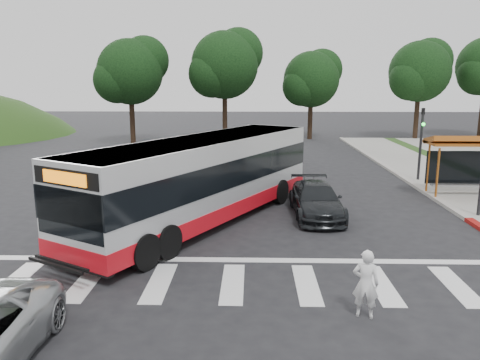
{
  "coord_description": "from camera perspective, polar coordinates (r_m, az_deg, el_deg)",
  "views": [
    {
      "loc": [
        0.51,
        -16.81,
        5.36
      ],
      "look_at": [
        0.04,
        1.04,
        1.6
      ],
      "focal_mm": 35.0,
      "sensor_mm": 36.0,
      "label": 1
    }
  ],
  "objects": [
    {
      "name": "ground",
      "position": [
        17.65,
        -0.21,
        -5.79
      ],
      "size": [
        140.0,
        140.0,
        0.0
      ],
      "primitive_type": "plane",
      "color": "black",
      "rests_on": "ground"
    },
    {
      "name": "sidewalk_east",
      "position": [
        27.46,
        23.94,
        -0.28
      ],
      "size": [
        4.0,
        40.0,
        0.12
      ],
      "primitive_type": "cube",
      "color": "gray",
      "rests_on": "ground"
    },
    {
      "name": "curb_east",
      "position": [
        26.75,
        19.98,
        -0.23
      ],
      "size": [
        0.3,
        40.0,
        0.15
      ],
      "primitive_type": "cube",
      "color": "#9E9991",
      "rests_on": "ground"
    },
    {
      "name": "crosswalk_ladder",
      "position": [
        12.98,
        -0.89,
        -12.47
      ],
      "size": [
        18.0,
        2.6,
        0.01
      ],
      "primitive_type": "cube",
      "color": "silver",
      "rests_on": "ground"
    },
    {
      "name": "bus_shelter",
      "position": [
        24.4,
        26.5,
        3.55
      ],
      "size": [
        4.2,
        1.6,
        2.86
      ],
      "color": "#A4561B",
      "rests_on": "sidewalk_east"
    },
    {
      "name": "traffic_signal_ne_short",
      "position": [
        27.04,
        21.23,
        4.96
      ],
      "size": [
        0.18,
        0.37,
        4.0
      ],
      "color": "black",
      "rests_on": "ground"
    },
    {
      "name": "tree_ne_a",
      "position": [
        47.51,
        21.15,
        12.35
      ],
      "size": [
        6.16,
        5.74,
        9.3
      ],
      "color": "black",
      "rests_on": "parking_lot"
    },
    {
      "name": "tree_north_a",
      "position": [
        42.98,
        -1.78,
        13.96
      ],
      "size": [
        6.6,
        6.15,
        10.17
      ],
      "color": "black",
      "rests_on": "ground"
    },
    {
      "name": "tree_north_b",
      "position": [
        45.22,
        8.77,
        12.13
      ],
      "size": [
        5.72,
        5.33,
        8.43
      ],
      "color": "black",
      "rests_on": "ground"
    },
    {
      "name": "tree_north_c",
      "position": [
        42.2,
        -13.14,
        12.85
      ],
      "size": [
        6.16,
        5.74,
        9.3
      ],
      "color": "black",
      "rests_on": "ground"
    },
    {
      "name": "transit_bus",
      "position": [
        18.0,
        -4.43,
        -0.11
      ],
      "size": [
        8.59,
        12.32,
        3.26
      ],
      "primitive_type": null,
      "rotation": [
        0.0,
        0.0,
        -0.52
      ],
      "color": "silver",
      "rests_on": "ground"
    },
    {
      "name": "pedestrian",
      "position": [
        11.37,
        15.07,
        -12.1
      ],
      "size": [
        0.68,
        0.54,
        1.64
      ],
      "primitive_type": "imported",
      "rotation": [
        0.0,
        0.0,
        2.86
      ],
      "color": "white",
      "rests_on": "ground"
    },
    {
      "name": "dark_sedan",
      "position": [
        19.19,
        9.27,
        -2.42
      ],
      "size": [
        1.99,
        4.66,
        1.34
      ],
      "primitive_type": "imported",
      "rotation": [
        0.0,
        0.0,
        0.03
      ],
      "color": "black",
      "rests_on": "ground"
    }
  ]
}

